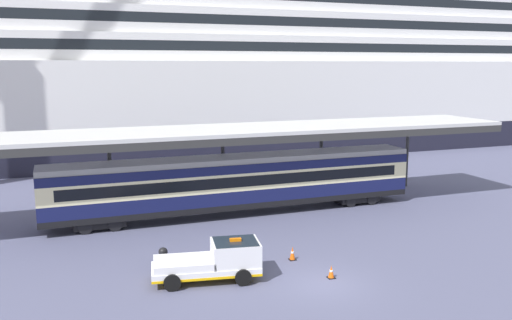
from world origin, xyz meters
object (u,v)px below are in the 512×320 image
at_px(traffic_cone_mid, 292,253).
at_px(quay_bollard, 163,256).
at_px(traffic_cone_near, 331,272).
at_px(service_truck, 217,260).
at_px(cruise_ship, 156,66).
at_px(train_carriage, 237,182).

relative_size(traffic_cone_mid, quay_bollard, 0.78).
relative_size(traffic_cone_near, quay_bollard, 0.68).
distance_m(service_truck, traffic_cone_mid, 4.72).
relative_size(cruise_ship, traffic_cone_near, 205.25).
xyz_separation_m(traffic_cone_near, quay_bollard, (-7.39, 4.60, 0.20)).
height_order(train_carriage, service_truck, train_carriage).
relative_size(train_carriage, traffic_cone_near, 39.80).
height_order(service_truck, traffic_cone_near, service_truck).
relative_size(traffic_cone_near, traffic_cone_mid, 0.87).
xyz_separation_m(train_carriage, service_truck, (-4.60, -10.73, -1.33)).
height_order(service_truck, quay_bollard, service_truck).
height_order(cruise_ship, train_carriage, cruise_ship).
relative_size(cruise_ship, service_truck, 24.47).
bearing_deg(traffic_cone_near, quay_bollard, 148.13).
xyz_separation_m(cruise_ship, train_carriage, (-0.76, -34.55, -7.80)).
bearing_deg(service_truck, train_carriage, 66.78).
bearing_deg(traffic_cone_near, train_carriage, 93.19).
distance_m(cruise_ship, train_carriage, 35.43).
bearing_deg(service_truck, traffic_cone_near, -19.00).
distance_m(train_carriage, service_truck, 11.75).
bearing_deg(traffic_cone_near, service_truck, 161.00).
bearing_deg(cruise_ship, service_truck, -96.76).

